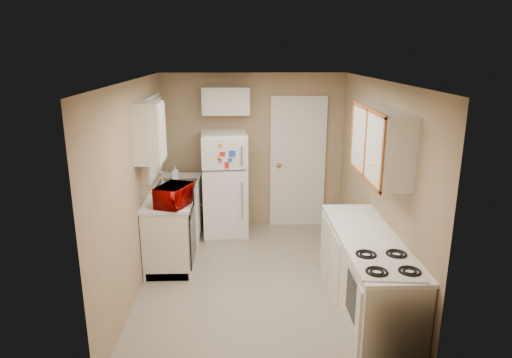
{
  "coord_description": "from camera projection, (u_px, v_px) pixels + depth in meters",
  "views": [
    {
      "loc": [
        -0.19,
        -5.04,
        2.72
      ],
      "look_at": [
        0.0,
        0.5,
        1.15
      ],
      "focal_mm": 32.0,
      "sensor_mm": 36.0,
      "label": 1
    }
  ],
  "objects": [
    {
      "name": "cabinet_over_fridge",
      "position": [
        226.0,
        101.0,
        6.72
      ],
      "size": [
        0.7,
        0.3,
        0.4
      ],
      "primitive_type": "cube",
      "color": "silver",
      "rests_on": "wall_back"
    },
    {
      "name": "wall_right",
      "position": [
        377.0,
        185.0,
        5.31
      ],
      "size": [
        3.8,
        3.8,
        0.0
      ],
      "primitive_type": "plane",
      "color": "tan",
      "rests_on": "floor"
    },
    {
      "name": "upper_cabinet_left",
      "position": [
        149.0,
        133.0,
        5.27
      ],
      "size": [
        0.3,
        0.45,
        0.7
      ],
      "primitive_type": "cube",
      "color": "silver",
      "rests_on": "wall_left"
    },
    {
      "name": "left_counter",
      "position": [
        176.0,
        221.0,
        6.3
      ],
      "size": [
        0.6,
        1.8,
        0.9
      ],
      "primitive_type": "cube",
      "color": "silver",
      "rests_on": "floor"
    },
    {
      "name": "upper_cabinet_right",
      "position": [
        381.0,
        143.0,
        4.66
      ],
      "size": [
        0.3,
        1.2,
        0.7
      ],
      "primitive_type": "cube",
      "color": "silver",
      "rests_on": "wall_right"
    },
    {
      "name": "wall_front",
      "position": [
        267.0,
        259.0,
        3.44
      ],
      "size": [
        2.8,
        2.8,
        0.0
      ],
      "primitive_type": "plane",
      "color": "tan",
      "rests_on": "floor"
    },
    {
      "name": "ceiling",
      "position": [
        258.0,
        81.0,
        4.94
      ],
      "size": [
        3.8,
        3.8,
        0.0
      ],
      "primitive_type": "plane",
      "color": "white",
      "rests_on": "floor"
    },
    {
      "name": "wall_left",
      "position": [
        136.0,
        188.0,
        5.22
      ],
      "size": [
        3.8,
        3.8,
        0.0
      ],
      "primitive_type": "plane",
      "color": "tan",
      "rests_on": "floor"
    },
    {
      "name": "soap_bottle",
      "position": [
        175.0,
        172.0,
        6.65
      ],
      "size": [
        0.09,
        0.1,
        0.2
      ],
      "primitive_type": "imported",
      "rotation": [
        0.0,
        0.0,
        0.05
      ],
      "color": "white",
      "rests_on": "left_counter"
    },
    {
      "name": "refrigerator",
      "position": [
        225.0,
        184.0,
        6.81
      ],
      "size": [
        0.7,
        0.68,
        1.58
      ],
      "primitive_type": "cube",
      "rotation": [
        0.0,
        0.0,
        0.09
      ],
      "color": "silver",
      "rests_on": "floor"
    },
    {
      "name": "right_counter",
      "position": [
        366.0,
        277.0,
        4.74
      ],
      "size": [
        0.6,
        2.0,
        0.9
      ],
      "primitive_type": "cube",
      "color": "silver",
      "rests_on": "floor"
    },
    {
      "name": "stove",
      "position": [
        383.0,
        314.0,
        4.15
      ],
      "size": [
        0.6,
        0.71,
        0.81
      ],
      "primitive_type": "cube",
      "rotation": [
        0.0,
        0.0,
        -0.1
      ],
      "color": "silver",
      "rests_on": "floor"
    },
    {
      "name": "interior_door",
      "position": [
        298.0,
        163.0,
        7.13
      ],
      "size": [
        0.86,
        0.06,
        2.08
      ],
      "primitive_type": "cube",
      "color": "silver",
      "rests_on": "floor"
    },
    {
      "name": "microwave",
      "position": [
        174.0,
        194.0,
        5.49
      ],
      "size": [
        0.53,
        0.41,
        0.31
      ],
      "primitive_type": "imported",
      "rotation": [
        0.0,
        0.0,
        1.21
      ],
      "color": "#990200",
      "rests_on": "left_counter"
    },
    {
      "name": "sink",
      "position": [
        176.0,
        189.0,
        6.33
      ],
      "size": [
        0.54,
        0.74,
        0.16
      ],
      "primitive_type": "cube",
      "color": "gray",
      "rests_on": "left_counter"
    },
    {
      "name": "wall_back",
      "position": [
        253.0,
        152.0,
        7.09
      ],
      "size": [
        2.8,
        2.8,
        0.0
      ],
      "primitive_type": "plane",
      "color": "tan",
      "rests_on": "floor"
    },
    {
      "name": "dishwasher",
      "position": [
        192.0,
        234.0,
        5.72
      ],
      "size": [
        0.03,
        0.58,
        0.72
      ],
      "primitive_type": "cube",
      "color": "black",
      "rests_on": "floor"
    },
    {
      "name": "floor",
      "position": [
        257.0,
        280.0,
        5.59
      ],
      "size": [
        3.8,
        3.8,
        0.0
      ],
      "primitive_type": "plane",
      "color": "#ABA091",
      "rests_on": "ground"
    },
    {
      "name": "window_blinds",
      "position": [
        154.0,
        137.0,
        6.12
      ],
      "size": [
        0.1,
        0.98,
        1.08
      ],
      "primitive_type": "cube",
      "color": "silver",
      "rests_on": "wall_left"
    }
  ]
}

